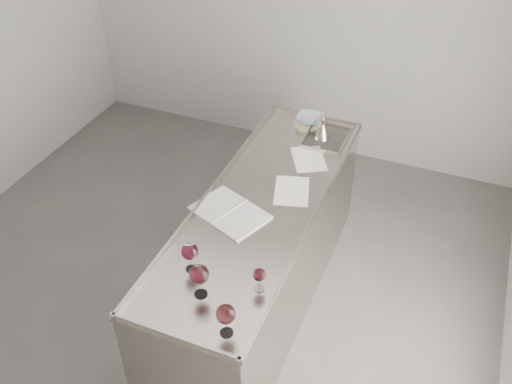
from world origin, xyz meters
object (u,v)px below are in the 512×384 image
at_px(wine_glass_left, 190,252).
at_px(wine_glass_small, 259,275).
at_px(wine_glass_middle, 199,275).
at_px(notebook, 230,212).
at_px(counter, 261,254).
at_px(wine_funnel, 322,131).
at_px(ceramic_bowl, 310,119).
at_px(wine_glass_right, 226,315).

relative_size(wine_glass_left, wine_glass_small, 1.28).
bearing_deg(wine_glass_middle, notebook, 101.44).
xyz_separation_m(counter, wine_glass_left, (-0.15, -0.72, 0.60)).
relative_size(wine_glass_middle, wine_funnel, 1.11).
distance_m(counter, notebook, 0.53).
height_order(wine_glass_middle, ceramic_bowl, wine_glass_middle).
xyz_separation_m(notebook, ceramic_bowl, (0.14, 1.25, 0.04)).
relative_size(wine_glass_middle, wine_glass_right, 1.06).
bearing_deg(ceramic_bowl, wine_funnel, -43.69).
height_order(wine_glass_left, wine_funnel, wine_funnel).
bearing_deg(wine_glass_left, wine_glass_middle, -47.69).
height_order(wine_glass_left, wine_glass_right, wine_glass_right).
relative_size(notebook, ceramic_bowl, 2.57).
bearing_deg(wine_glass_small, wine_glass_middle, -150.49).
distance_m(wine_glass_right, wine_glass_small, 0.35).
xyz_separation_m(wine_glass_middle, ceramic_bowl, (-0.01, 1.95, -0.11)).
relative_size(wine_glass_left, notebook, 0.34).
distance_m(wine_glass_left, wine_glass_middle, 0.21).
height_order(notebook, ceramic_bowl, ceramic_bowl).
bearing_deg(ceramic_bowl, wine_glass_left, -94.26).
relative_size(notebook, wine_funnel, 2.88).
height_order(notebook, wine_funnel, wine_funnel).
height_order(wine_glass_middle, notebook, wine_glass_middle).
distance_m(counter, wine_glass_small, 0.95).
bearing_deg(wine_glass_small, wine_funnel, 94.90).
distance_m(wine_glass_middle, wine_glass_small, 0.33).
height_order(wine_glass_right, wine_glass_small, wine_glass_right).
relative_size(wine_glass_left, wine_glass_middle, 0.89).
height_order(wine_glass_left, wine_glass_small, wine_glass_left).
bearing_deg(notebook, wine_glass_middle, -56.93).
bearing_deg(wine_glass_small, ceramic_bowl, 99.23).
distance_m(wine_glass_left, wine_funnel, 1.68).
distance_m(wine_glass_small, ceramic_bowl, 1.81).
bearing_deg(notebook, wine_glass_right, -44.86).
xyz_separation_m(wine_glass_left, ceramic_bowl, (0.13, 1.79, -0.09)).
height_order(counter, wine_glass_middle, wine_glass_middle).
bearing_deg(wine_glass_small, wine_glass_right, -96.87).
height_order(counter, ceramic_bowl, ceramic_bowl).
height_order(wine_glass_middle, wine_glass_small, wine_glass_middle).
bearing_deg(wine_glass_small, counter, 111.24).
xyz_separation_m(wine_glass_small, ceramic_bowl, (-0.29, 1.79, -0.06)).
distance_m(ceramic_bowl, wine_funnel, 0.21).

